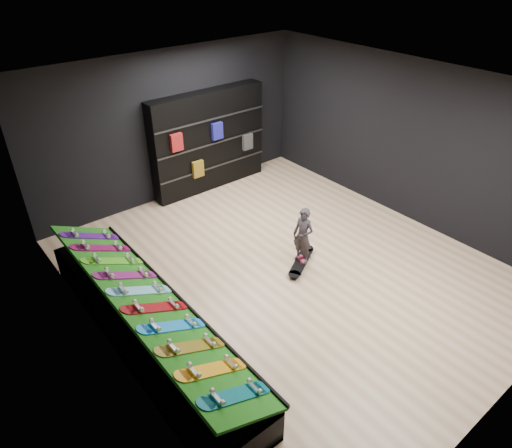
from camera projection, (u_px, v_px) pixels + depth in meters
floor at (287, 269)px, 7.66m from camera, size 6.00×7.00×0.01m
ceiling at (295, 90)px, 6.05m from camera, size 6.00×7.00×0.01m
wall_back at (172, 126)px, 9.15m from camera, size 6.00×0.02×3.00m
wall_left at (99, 268)px, 5.25m from camera, size 0.02×7.00×3.00m
wall_right at (409, 142)px, 8.45m from camera, size 0.02×7.00×3.00m
display_rack at (148, 328)px, 6.16m from camera, size 0.90×4.50×0.50m
turf_ramp at (147, 301)px, 5.94m from camera, size 0.92×4.50×0.46m
back_shelving at (208, 141)px, 9.66m from camera, size 2.64×0.31×2.11m
floor_skateboard at (301, 262)px, 7.74m from camera, size 0.96×0.67×0.09m
child at (302, 246)px, 7.55m from camera, size 0.20×0.25×0.60m
display_board_0 at (235, 395)px, 4.69m from camera, size 0.93×0.22×0.50m
display_board_1 at (212, 370)px, 4.97m from camera, size 0.93×0.22×0.50m
display_board_2 at (191, 347)px, 5.24m from camera, size 0.93×0.22×0.50m
display_board_3 at (172, 326)px, 5.52m from camera, size 0.93×0.22×0.50m
display_board_4 at (155, 307)px, 5.80m from camera, size 0.93×0.22×0.50m
display_board_5 at (140, 291)px, 6.07m from camera, size 0.93×0.22×0.50m
display_board_6 at (126, 275)px, 6.35m from camera, size 0.93×0.22×0.50m
display_board_7 at (113, 261)px, 6.63m from camera, size 0.93×0.22×0.50m
display_board_8 at (101, 248)px, 6.90m from camera, size 0.93×0.22×0.50m
display_board_9 at (90, 236)px, 7.18m from camera, size 0.93×0.22×0.50m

